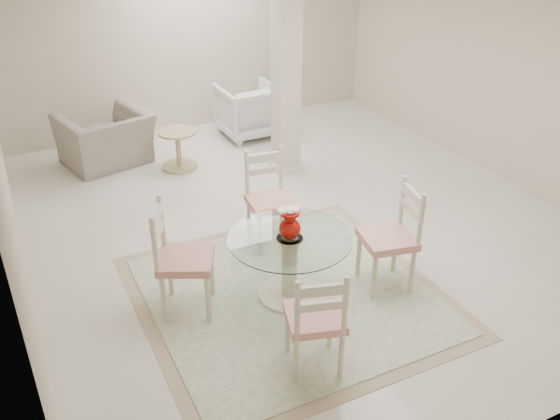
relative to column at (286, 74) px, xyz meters
name	(u,v)px	position (x,y,z in m)	size (l,w,h in m)	color
ground	(297,218)	(-0.50, -1.30, -1.35)	(7.00, 7.00, 0.00)	silver
room_shell	(300,63)	(-0.50, -1.30, 0.51)	(6.02, 7.02, 2.71)	beige
column	(286,74)	(0.00, 0.00, 0.00)	(0.30, 0.30, 2.70)	beige
area_rug	(289,295)	(-1.28, -2.61, -1.34)	(2.78, 2.78, 0.02)	tan
dining_table	(289,267)	(-1.28, -2.61, -1.01)	(1.15, 1.15, 0.66)	beige
red_vase	(290,223)	(-1.28, -2.61, -0.54)	(0.24, 0.20, 0.31)	#AF0D05
dining_chair_east	(396,229)	(-0.29, -2.87, -0.72)	(0.56, 0.56, 1.19)	beige
dining_chair_north	(269,192)	(-1.02, -1.62, -0.73)	(0.52, 0.52, 1.17)	beige
dining_chair_west	(176,251)	(-2.27, -2.33, -0.72)	(0.64, 0.64, 1.20)	beige
dining_chair_south	(317,314)	(-1.55, -3.60, -0.77)	(0.55, 0.55, 1.11)	beige
recliner_taupe	(106,139)	(-2.17, 1.28, -0.98)	(1.14, 0.99, 0.74)	#A09184
armchair_white	(249,110)	(0.06, 1.42, -0.95)	(0.86, 0.89, 0.81)	white
side_table	(179,151)	(-1.31, 0.71, -1.10)	(0.52, 0.52, 0.54)	tan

